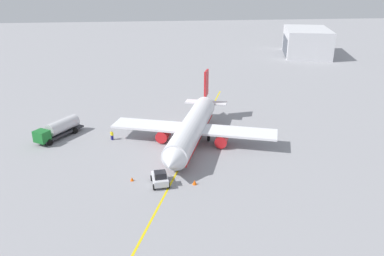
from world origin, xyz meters
name	(u,v)px	position (x,y,z in m)	size (l,w,h in m)	color
ground_plane	(192,144)	(0.00, 0.00, 0.00)	(400.00, 400.00, 0.00)	#939399
airplane	(193,128)	(-0.43, 0.15, 2.82)	(31.35, 28.87, 10.00)	white
fuel_tanker	(58,129)	(-5.85, -23.59, 1.72)	(9.60, 7.63, 3.15)	#2D2D33
pushback_tug	(160,178)	(13.56, -6.16, 1.01)	(3.78, 2.63, 2.20)	silver
refueling_worker	(112,135)	(-3.64, -13.99, 0.82)	(0.63, 0.58, 1.71)	navy
safety_cone_nose	(132,179)	(12.00, -10.11, 0.29)	(0.52, 0.52, 0.58)	#F2590F
safety_cone_wingtip	(195,182)	(14.12, -1.33, 0.35)	(0.63, 0.63, 0.70)	#F2590F
distant_hangar	(306,42)	(-77.05, 51.78, 4.76)	(28.71, 21.42, 9.54)	silver
taxi_line_marking	(192,144)	(0.00, 0.00, 0.01)	(68.25, 0.30, 0.01)	yellow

